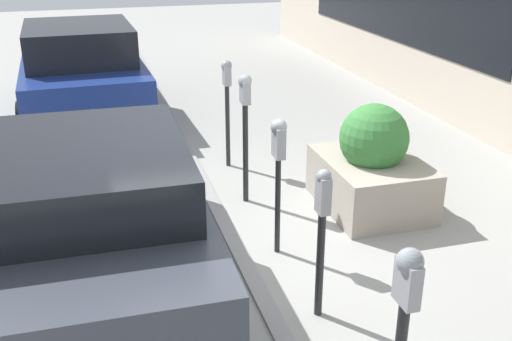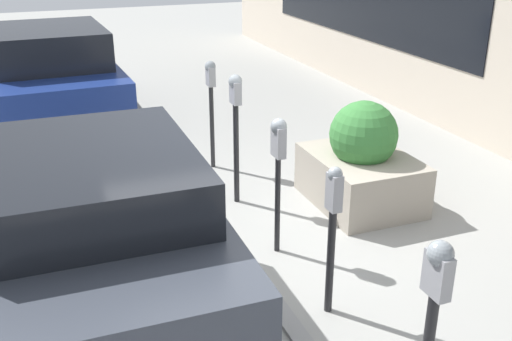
{
  "view_description": "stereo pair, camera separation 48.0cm",
  "coord_description": "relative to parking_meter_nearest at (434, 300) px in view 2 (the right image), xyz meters",
  "views": [
    {
      "loc": [
        -5.16,
        1.39,
        3.12
      ],
      "look_at": [
        0.0,
        -0.1,
        0.9
      ],
      "focal_mm": 42.0,
      "sensor_mm": 36.0,
      "label": 1
    },
    {
      "loc": [
        -5.01,
        1.84,
        3.12
      ],
      "look_at": [
        0.0,
        -0.1,
        0.9
      ],
      "focal_mm": 42.0,
      "sensor_mm": 36.0,
      "label": 2
    }
  ],
  "objects": [
    {
      "name": "ground_plane",
      "position": [
        2.49,
        0.32,
        -0.96
      ],
      "size": [
        40.0,
        40.0,
        0.0
      ],
      "primitive_type": "plane",
      "color": "#999993"
    },
    {
      "name": "curb_strip",
      "position": [
        2.49,
        0.4,
        -0.94
      ],
      "size": [
        24.5,
        0.16,
        0.04
      ],
      "color": "gray",
      "rests_on": "ground_plane"
    },
    {
      "name": "parking_meter_nearest",
      "position": [
        0.0,
        0.0,
        0.0
      ],
      "size": [
        0.2,
        0.17,
        1.37
      ],
      "color": "#232326",
      "rests_on": "ground_plane"
    },
    {
      "name": "parking_meter_second",
      "position": [
        1.32,
        0.0,
        -0.07
      ],
      "size": [
        0.14,
        0.12,
        1.35
      ],
      "color": "#232326",
      "rests_on": "ground_plane"
    },
    {
      "name": "parking_meter_middle",
      "position": [
        2.43,
        0.02,
        0.11
      ],
      "size": [
        0.19,
        0.16,
        1.42
      ],
      "color": "#232326",
      "rests_on": "ground_plane"
    },
    {
      "name": "parking_meter_fourth",
      "position": [
        3.7,
        0.0,
        0.15
      ],
      "size": [
        0.18,
        0.16,
        1.56
      ],
      "color": "#232326",
      "rests_on": "ground_plane"
    },
    {
      "name": "parking_meter_farthest",
      "position": [
        4.88,
        -0.06,
        0.09
      ],
      "size": [
        0.17,
        0.14,
        1.48
      ],
      "color": "#232326",
      "rests_on": "ground_plane"
    },
    {
      "name": "planter_box",
      "position": [
        3.13,
        -1.36,
        -0.46
      ],
      "size": [
        1.4,
        1.08,
        1.26
      ],
      "color": "#A39989",
      "rests_on": "ground_plane"
    },
    {
      "name": "parked_car_middle",
      "position": [
        2.24,
        1.81,
        -0.2
      ],
      "size": [
        3.94,
        1.96,
        1.46
      ],
      "rotation": [
        0.0,
        0.0,
        -0.01
      ],
      "color": "#383D47",
      "rests_on": "ground_plane"
    },
    {
      "name": "parked_car_rear",
      "position": [
        7.84,
        1.78,
        -0.14
      ],
      "size": [
        4.05,
        2.06,
        1.59
      ],
      "rotation": [
        0.0,
        0.0,
        0.04
      ],
      "color": "navy",
      "rests_on": "ground_plane"
    }
  ]
}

